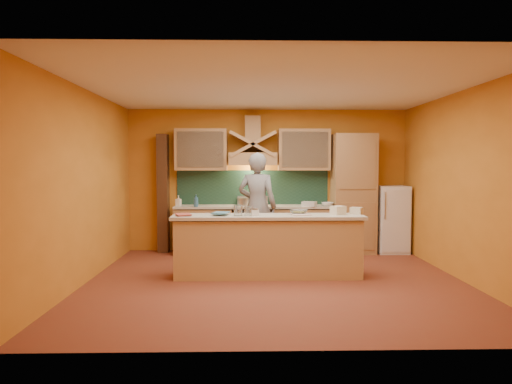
{
  "coord_description": "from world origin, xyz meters",
  "views": [
    {
      "loc": [
        -0.44,
        -6.58,
        1.7
      ],
      "look_at": [
        -0.27,
        0.9,
        1.26
      ],
      "focal_mm": 32.0,
      "sensor_mm": 36.0,
      "label": 1
    }
  ],
  "objects_px": {
    "fridge": "(391,219)",
    "person": "(257,206)",
    "stove": "(253,230)",
    "kitchen_scale": "(255,212)",
    "mixing_bowl": "(299,212)"
  },
  "relations": [
    {
      "from": "stove",
      "to": "mixing_bowl",
      "type": "xyz_separation_m",
      "value": [
        0.68,
        -1.78,
        0.53
      ]
    },
    {
      "from": "fridge",
      "to": "person",
      "type": "xyz_separation_m",
      "value": [
        -2.63,
        -0.66,
        0.31
      ]
    },
    {
      "from": "person",
      "to": "mixing_bowl",
      "type": "distance_m",
      "value": 1.28
    },
    {
      "from": "stove",
      "to": "mixing_bowl",
      "type": "relative_size",
      "value": 3.2
    },
    {
      "from": "kitchen_scale",
      "to": "stove",
      "type": "bearing_deg",
      "value": 80.71
    },
    {
      "from": "stove",
      "to": "kitchen_scale",
      "type": "relative_size",
      "value": 7.97
    },
    {
      "from": "kitchen_scale",
      "to": "person",
      "type": "bearing_deg",
      "value": 77.6
    },
    {
      "from": "person",
      "to": "kitchen_scale",
      "type": "relative_size",
      "value": 17.07
    },
    {
      "from": "stove",
      "to": "person",
      "type": "distance_m",
      "value": 0.84
    },
    {
      "from": "stove",
      "to": "kitchen_scale",
      "type": "xyz_separation_m",
      "value": [
        -0.0,
        -1.96,
        0.54
      ]
    },
    {
      "from": "stove",
      "to": "mixing_bowl",
      "type": "bearing_deg",
      "value": -69.05
    },
    {
      "from": "stove",
      "to": "fridge",
      "type": "xyz_separation_m",
      "value": [
        2.7,
        0.0,
        0.2
      ]
    },
    {
      "from": "fridge",
      "to": "person",
      "type": "relative_size",
      "value": 0.67
    },
    {
      "from": "mixing_bowl",
      "to": "kitchen_scale",
      "type": "bearing_deg",
      "value": -165.51
    },
    {
      "from": "person",
      "to": "kitchen_scale",
      "type": "height_order",
      "value": "person"
    }
  ]
}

